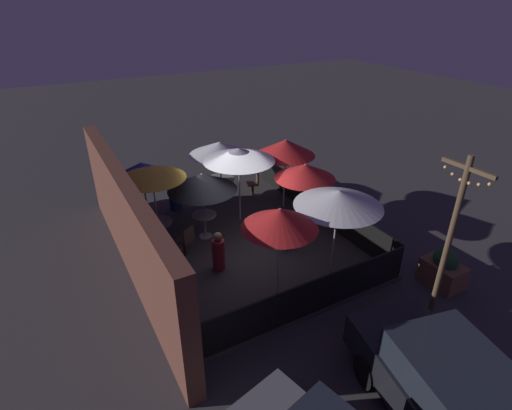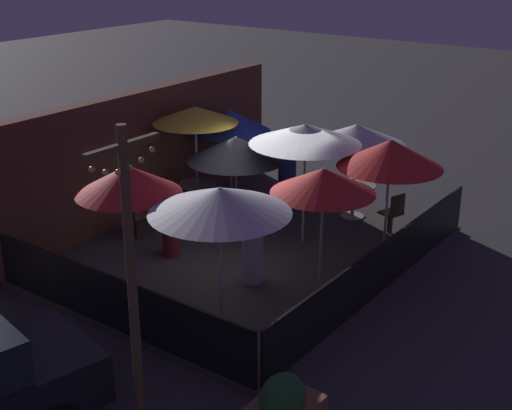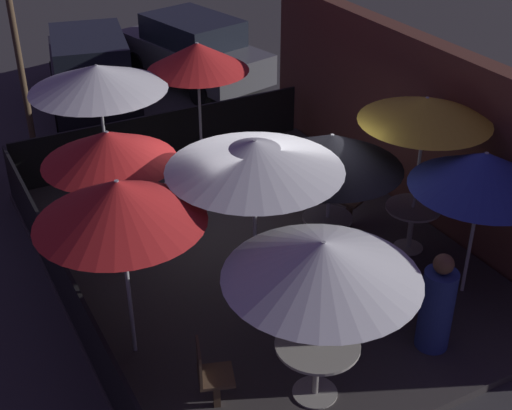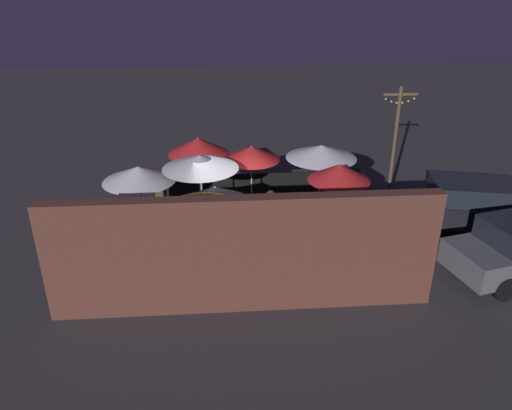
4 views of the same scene
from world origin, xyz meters
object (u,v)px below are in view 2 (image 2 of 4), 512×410
object	(u,v)px
patio_umbrella_8	(390,154)
patron_1	(171,231)
dining_table_2	(354,191)
patio_chair_0	(393,212)
patio_umbrella_2	(356,134)
patio_umbrella_3	(305,134)
patron_2	(287,176)
dining_table_1	(236,205)
patio_umbrella_6	(323,181)
patio_chair_1	(134,216)
patio_umbrella_7	(230,121)
patron_0	(253,255)
patio_umbrella_0	(195,115)
patio_chair_2	(183,210)
patio_umbrella_4	(220,200)
patio_umbrella_1	(236,149)
patio_umbrella_5	(128,180)
dining_table_0	(198,190)
light_post	(132,276)

from	to	relation	value
patio_umbrella_8	patron_1	world-z (taller)	patio_umbrella_8
dining_table_2	patio_chair_0	xyz separation A→B (m)	(-0.39, -1.16, -0.12)
patio_umbrella_2	patio_umbrella_3	xyz separation A→B (m)	(-1.82, 0.16, 0.38)
patron_2	dining_table_1	bearing A→B (deg)	50.23
patio_umbrella_6	patio_chair_1	size ratio (longest dim) A/B	2.39
patio_umbrella_2	patio_umbrella_7	world-z (taller)	patio_umbrella_7
patio_umbrella_8	patron_0	size ratio (longest dim) A/B	2.04
patio_umbrella_0	patio_chair_1	distance (m)	2.58
patio_umbrella_8	patio_chair_0	xyz separation A→B (m)	(1.32, 0.45, -1.69)
patio_chair_2	dining_table_2	bearing A→B (deg)	-64.63
patio_umbrella_4	patio_umbrella_8	distance (m)	3.96
patron_1	patio_chair_1	bearing A→B (deg)	44.43
dining_table_1	patio_umbrella_6	bearing A→B (deg)	-112.74
patio_umbrella_1	patron_0	bearing A→B (deg)	-135.14
patio_umbrella_8	dining_table_2	xyz separation A→B (m)	(1.70, 1.62, -1.57)
patio_umbrella_5	dining_table_1	world-z (taller)	patio_umbrella_5
patio_umbrella_2	dining_table_0	bearing A→B (deg)	123.58
dining_table_1	patron_2	size ratio (longest dim) A/B	0.56
patio_umbrella_4	patio_chair_2	size ratio (longest dim) A/B	2.53
patio_umbrella_3	patio_umbrella_4	distance (m)	3.82
patron_1	patio_umbrella_2	bearing A→B (deg)	-63.96
patio_chair_0	patio_chair_1	xyz separation A→B (m)	(-3.41, 4.22, 0.03)
patio_chair_0	patron_0	world-z (taller)	patron_0
patio_umbrella_8	patron_2	distance (m)	4.09
light_post	patio_umbrella_8	bearing A→B (deg)	-1.88
patio_umbrella_7	dining_table_1	world-z (taller)	patio_umbrella_7
patio_umbrella_1	patio_umbrella_2	size ratio (longest dim) A/B	0.97
patio_umbrella_7	patio_umbrella_8	size ratio (longest dim) A/B	0.89
dining_table_0	patio_umbrella_8	bearing A→B (deg)	-87.08
patio_umbrella_8	patron_2	bearing A→B (deg)	63.63
patio_umbrella_6	patron_2	xyz separation A→B (m)	(3.38, 2.98, -1.42)
patio_umbrella_2	patio_chair_2	world-z (taller)	patio_umbrella_2
dining_table_0	patron_2	size ratio (longest dim) A/B	0.60
patio_umbrella_5	patio_umbrella_2	bearing A→B (deg)	-11.08
patio_umbrella_8	patron_2	world-z (taller)	patio_umbrella_8
patio_chair_2	patio_chair_0	bearing A→B (deg)	-79.66
patio_umbrella_8	patio_umbrella_5	bearing A→B (deg)	145.65
patio_umbrella_7	dining_table_1	bearing A→B (deg)	-138.85
patron_1	light_post	world-z (taller)	light_post
light_post	dining_table_2	bearing A→B (deg)	9.84
patio_umbrella_2	patron_2	distance (m)	2.19
patio_umbrella_3	light_post	world-z (taller)	light_post
patio_umbrella_4	light_post	world-z (taller)	light_post
patio_umbrella_0	patio_umbrella_3	size ratio (longest dim) A/B	1.00
patio_umbrella_6	dining_table_2	xyz separation A→B (m)	(3.40, 1.21, -1.43)
patio_umbrella_7	patron_1	world-z (taller)	patio_umbrella_7
patio_umbrella_7	light_post	xyz separation A→B (m)	(-7.41, -4.32, 0.28)
patio_umbrella_4	patio_umbrella_5	bearing A→B (deg)	94.99
patio_umbrella_5	patio_umbrella_0	bearing A→B (deg)	25.47
patio_chair_0	light_post	bearing A→B (deg)	110.25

